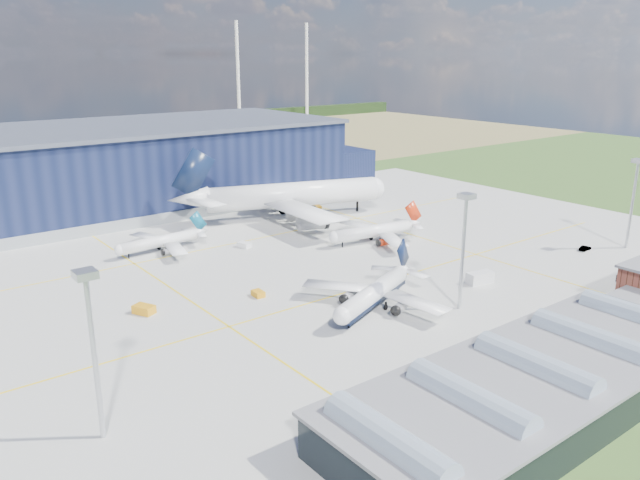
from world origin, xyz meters
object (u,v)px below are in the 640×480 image
(airliner_red, at_px, (373,225))
(gse_tug_b, at_px, (258,294))
(airliner_widebody, at_px, (293,182))
(light_mast_center, at_px, (464,233))
(gse_cart_a, at_px, (244,245))
(car_a, at_px, (570,324))
(gse_tug_a, at_px, (144,310))
(light_mast_west, at_px, (91,328))
(airliner_regional, at_px, (158,236))
(airliner_navy, at_px, (373,284))
(gse_van_a, at_px, (480,278))
(hangar, at_px, (157,166))
(light_mast_east, at_px, (635,189))
(car_b, at_px, (585,248))
(gse_tug_c, at_px, (317,207))

(airliner_red, xyz_separation_m, gse_tug_b, (-44.45, -14.06, -4.19))
(airliner_red, bearing_deg, airliner_widebody, -78.82)
(light_mast_center, height_order, gse_cart_a, light_mast_center)
(gse_tug_b, xyz_separation_m, car_a, (37.25, -47.31, -0.09))
(gse_tug_a, bearing_deg, light_mast_west, -145.70)
(gse_tug_b, bearing_deg, gse_tug_a, 167.89)
(airliner_regional, bearing_deg, airliner_widebody, -173.94)
(gse_tug_b, bearing_deg, car_a, -48.73)
(car_a, bearing_deg, light_mast_center, 29.82)
(airliner_navy, height_order, gse_van_a, airliner_navy)
(hangar, bearing_deg, gse_van_a, -79.66)
(hangar, bearing_deg, light_mast_east, -59.95)
(light_mast_center, relative_size, light_mast_east, 1.00)
(light_mast_west, xyz_separation_m, car_b, (124.46, 5.18, -14.78))
(light_mast_west, distance_m, car_b, 125.44)
(gse_tug_a, bearing_deg, airliner_red, -19.02)
(gse_tug_c, bearing_deg, airliner_red, -88.84)
(light_mast_west, distance_m, airliner_widebody, 115.75)
(gse_tug_a, height_order, gse_cart_a, gse_tug_a)
(light_mast_east, distance_m, airliner_red, 65.83)
(light_mast_east, bearing_deg, car_b, 153.81)
(airliner_widebody, bearing_deg, light_mast_center, -82.76)
(airliner_widebody, distance_m, gse_tug_b, 65.91)
(hangar, xyz_separation_m, gse_tug_b, (-20.63, -95.49, -10.99))
(gse_tug_b, relative_size, gse_cart_a, 0.89)
(light_mast_center, height_order, airliner_navy, light_mast_center)
(gse_tug_b, bearing_deg, gse_van_a, -25.39)
(airliner_red, xyz_separation_m, car_b, (37.83, -38.19, -4.16))
(light_mast_west, relative_size, gse_tug_a, 5.67)
(gse_van_a, distance_m, car_b, 40.09)
(airliner_widebody, relative_size, car_a, 21.43)
(gse_van_a, xyz_separation_m, car_a, (-4.97, -24.44, -0.75))
(airliner_navy, xyz_separation_m, gse_van_a, (28.12, -3.48, -3.96))
(car_b, bearing_deg, light_mast_east, -118.49)
(light_mast_east, relative_size, airliner_navy, 0.71)
(airliner_red, distance_m, airliner_widebody, 35.08)
(hangar, height_order, gse_van_a, hangar)
(light_mast_west, bearing_deg, airliner_regional, 61.11)
(airliner_regional, xyz_separation_m, gse_tug_a, (-18.47, -34.71, -3.41))
(light_mast_center, xyz_separation_m, car_a, (9.43, -18.00, -14.90))
(light_mast_west, xyz_separation_m, light_mast_center, (70.00, 0.00, 0.00))
(light_mast_center, bearing_deg, hangar, 93.30)
(light_mast_west, bearing_deg, light_mast_center, 0.00)
(hangar, height_order, gse_tug_c, hangar)
(airliner_navy, distance_m, gse_van_a, 28.61)
(airliner_red, bearing_deg, gse_tug_c, -96.32)
(gse_tug_b, height_order, car_b, car_b)
(gse_tug_a, height_order, car_a, gse_tug_a)
(airliner_red, bearing_deg, gse_tug_b, 26.86)
(airliner_red, bearing_deg, gse_cart_a, -20.85)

